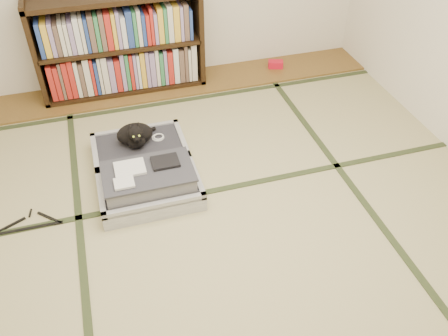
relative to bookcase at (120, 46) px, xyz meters
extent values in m
plane|color=tan|center=(0.44, -2.07, -0.45)|extent=(4.50, 4.50, 0.00)
cube|color=brown|center=(0.44, -0.07, -0.44)|extent=(4.00, 0.50, 0.02)
cube|color=red|center=(1.55, -0.04, -0.40)|extent=(0.17, 0.13, 0.07)
cube|color=#2D381E|center=(-0.56, -2.07, -0.45)|extent=(0.05, 4.50, 0.01)
cube|color=#2D381E|center=(1.44, -2.07, -0.45)|extent=(0.05, 4.50, 0.01)
cube|color=#2D381E|center=(0.44, -1.67, -0.45)|extent=(4.00, 0.05, 0.01)
cube|color=#2D381E|center=(0.44, -0.37, -0.45)|extent=(4.00, 0.05, 0.01)
cube|color=black|center=(-0.74, 0.00, 0.02)|extent=(0.04, 0.35, 0.98)
cube|color=black|center=(0.74, 0.00, 0.02)|extent=(0.04, 0.35, 0.98)
cube|color=black|center=(0.00, 0.00, -0.42)|extent=(1.53, 0.35, 0.04)
cube|color=black|center=(0.00, 0.00, 0.02)|extent=(1.46, 0.35, 0.03)
cube|color=black|center=(0.00, 0.16, 0.02)|extent=(1.53, 0.02, 0.98)
cube|color=gray|center=(0.00, -0.02, -0.20)|extent=(1.37, 0.24, 0.41)
cube|color=gray|center=(0.00, -0.02, 0.21)|extent=(1.37, 0.24, 0.37)
cube|color=silver|center=(-0.04, -1.61, -0.39)|extent=(0.73, 0.48, 0.13)
cube|color=#2C2D34|center=(-0.04, -1.61, -0.36)|extent=(0.65, 0.41, 0.09)
cube|color=silver|center=(-0.04, -1.83, -0.32)|extent=(0.73, 0.04, 0.05)
cube|color=silver|center=(-0.04, -1.39, -0.32)|extent=(0.73, 0.04, 0.05)
cube|color=silver|center=(-0.38, -1.61, -0.32)|extent=(0.04, 0.48, 0.05)
cube|color=silver|center=(0.31, -1.61, -0.32)|extent=(0.04, 0.48, 0.05)
cube|color=silver|center=(-0.04, -1.13, -0.39)|extent=(0.73, 0.48, 0.13)
cube|color=#2C2D34|center=(-0.04, -1.13, -0.36)|extent=(0.65, 0.41, 0.09)
cube|color=silver|center=(-0.04, -1.35, -0.32)|extent=(0.73, 0.04, 0.05)
cube|color=silver|center=(-0.04, -0.90, -0.32)|extent=(0.73, 0.04, 0.05)
cube|color=silver|center=(-0.38, -1.13, -0.32)|extent=(0.04, 0.48, 0.05)
cube|color=silver|center=(0.31, -1.13, -0.32)|extent=(0.04, 0.48, 0.05)
cylinder|color=black|center=(-0.04, -1.37, -0.32)|extent=(0.65, 0.02, 0.02)
cube|color=gray|center=(-0.04, -1.61, -0.27)|extent=(0.62, 0.38, 0.13)
cube|color=#37363E|center=(-0.04, -1.61, -0.19)|extent=(0.64, 0.40, 0.01)
cube|color=silver|center=(-0.15, -1.56, -0.18)|extent=(0.21, 0.17, 0.02)
cube|color=black|center=(0.10, -1.56, -0.18)|extent=(0.19, 0.15, 0.02)
cube|color=silver|center=(-0.21, -1.71, -0.18)|extent=(0.14, 0.12, 0.02)
cube|color=white|center=(-0.25, -1.84, -0.38)|extent=(0.06, 0.01, 0.04)
cube|color=white|center=(-0.13, -1.84, -0.39)|extent=(0.05, 0.01, 0.03)
cube|color=orange|center=(0.21, -1.84, -0.38)|extent=(0.05, 0.01, 0.03)
cube|color=#197F33|center=(0.14, -1.84, -0.36)|extent=(0.04, 0.01, 0.03)
ellipsoid|color=black|center=(-0.06, -1.10, -0.23)|extent=(0.28, 0.18, 0.17)
ellipsoid|color=black|center=(-0.06, -1.18, -0.25)|extent=(0.14, 0.10, 0.10)
ellipsoid|color=black|center=(-0.06, -1.21, -0.14)|extent=(0.12, 0.11, 0.11)
sphere|color=black|center=(-0.06, -1.25, -0.16)|extent=(0.05, 0.05, 0.05)
cone|color=black|center=(-0.09, -1.19, -0.08)|extent=(0.04, 0.05, 0.06)
cone|color=black|center=(-0.02, -1.19, -0.08)|extent=(0.04, 0.05, 0.06)
sphere|color=#A5BF33|center=(-0.08, -1.26, -0.13)|extent=(0.02, 0.02, 0.02)
sphere|color=#A5BF33|center=(-0.03, -1.26, -0.13)|extent=(0.02, 0.02, 0.02)
cylinder|color=black|center=(0.04, -1.01, -0.29)|extent=(0.17, 0.10, 0.03)
torus|color=white|center=(0.12, -1.08, -0.31)|extent=(0.10, 0.10, 0.01)
torus|color=white|center=(0.13, -1.09, -0.29)|extent=(0.09, 0.09, 0.01)
cube|color=black|center=(-0.89, -1.68, -0.44)|extent=(0.44, 0.03, 0.01)
cube|color=black|center=(-1.02, -1.61, -0.44)|extent=(0.20, 0.11, 0.01)
cube|color=black|center=(-0.75, -1.61, -0.44)|extent=(0.17, 0.16, 0.01)
cylinder|color=black|center=(-0.89, -1.53, -0.44)|extent=(0.02, 0.08, 0.01)
camera|label=1|loc=(-0.24, -4.18, 1.96)|focal=38.00mm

